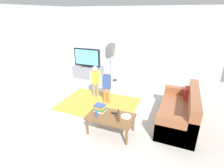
{
  "coord_description": "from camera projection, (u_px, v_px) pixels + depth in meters",
  "views": [
    {
      "loc": [
        1.69,
        -3.55,
        2.49
      ],
      "look_at": [
        0.0,
        0.6,
        0.65
      ],
      "focal_mm": 28.06,
      "sensor_mm": 36.0,
      "label": 1
    }
  ],
  "objects": [
    {
      "name": "floor_lamp",
      "position": [
        114.0,
        41.0,
        6.33
      ],
      "size": [
        0.36,
        0.36,
        1.78
      ],
      "color": "#262626",
      "rests_on": "ground"
    },
    {
      "name": "child_center",
      "position": [
        107.0,
        83.0,
        4.96
      ],
      "size": [
        0.34,
        0.18,
        1.04
      ],
      "color": "orange",
      "rests_on": "ground"
    },
    {
      "name": "couch",
      "position": [
        181.0,
        112.0,
        4.15
      ],
      "size": [
        0.8,
        1.8,
        0.86
      ],
      "color": "brown",
      "rests_on": "ground"
    },
    {
      "name": "wall_left",
      "position": [
        9.0,
        54.0,
        5.11
      ],
      "size": [
        0.12,
        6.0,
        2.7
      ],
      "primitive_type": "cube",
      "color": "silver",
      "rests_on": "ground"
    },
    {
      "name": "ground",
      "position": [
        103.0,
        115.0,
        4.58
      ],
      "size": [
        7.8,
        7.8,
        0.0
      ],
      "primitive_type": "plane",
      "color": "#B2ADA3"
    },
    {
      "name": "book_stack",
      "position": [
        100.0,
        108.0,
        3.94
      ],
      "size": [
        0.27,
        0.24,
        0.16
      ],
      "color": "white",
      "rests_on": "coffee_table"
    },
    {
      "name": "coffee_table",
      "position": [
        111.0,
        118.0,
        3.79
      ],
      "size": [
        1.0,
        0.6,
        0.42
      ],
      "color": "brown",
      "rests_on": "ground"
    },
    {
      "name": "child_near_tv",
      "position": [
        95.0,
        79.0,
        5.38
      ],
      "size": [
        0.3,
        0.2,
        0.99
      ],
      "color": "gray",
      "rests_on": "ground"
    },
    {
      "name": "bottle",
      "position": [
        118.0,
        116.0,
        3.55
      ],
      "size": [
        0.06,
        0.06,
        0.28
      ],
      "color": "#4C3319",
      "rests_on": "coffee_table"
    },
    {
      "name": "tv_stand",
      "position": [
        88.0,
        72.0,
        7.06
      ],
      "size": [
        1.2,
        0.44,
        0.5
      ],
      "color": "slate",
      "rests_on": "ground"
    },
    {
      "name": "soda_can",
      "position": [
        96.0,
        114.0,
        3.74
      ],
      "size": [
        0.07,
        0.07,
        0.12
      ],
      "primitive_type": "cylinder",
      "color": "#2659B2",
      "rests_on": "coffee_table"
    },
    {
      "name": "area_rug",
      "position": [
        98.0,
        104.0,
        5.13
      ],
      "size": [
        2.2,
        1.6,
        0.01
      ],
      "primitive_type": "cube",
      "color": "#B28C33",
      "rests_on": "ground"
    },
    {
      "name": "tv",
      "position": [
        87.0,
        58.0,
        6.81
      ],
      "size": [
        1.1,
        0.28,
        0.71
      ],
      "color": "black",
      "rests_on": "tv_stand"
    },
    {
      "name": "wall_back",
      "position": [
        136.0,
        45.0,
        6.64
      ],
      "size": [
        6.0,
        0.12,
        2.7
      ],
      "primitive_type": "cube",
      "color": "silver",
      "rests_on": "ground"
    },
    {
      "name": "plate",
      "position": [
        126.0,
        116.0,
        3.74
      ],
      "size": [
        0.22,
        0.22,
        0.02
      ],
      "color": "white",
      "rests_on": "coffee_table"
    },
    {
      "name": "tv_remote",
      "position": [
        115.0,
        113.0,
        3.85
      ],
      "size": [
        0.17,
        0.06,
        0.02
      ],
      "primitive_type": "cube",
      "rotation": [
        0.0,
        0.0,
        0.06
      ],
      "color": "black",
      "rests_on": "coffee_table"
    }
  ]
}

